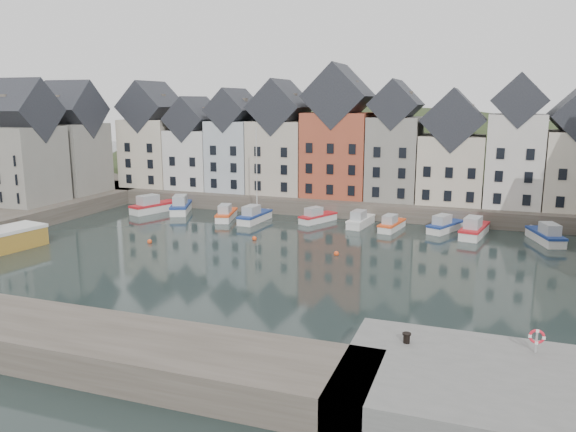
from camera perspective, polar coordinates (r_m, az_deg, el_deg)
The scene contains 19 objects.
ground at distance 52.66m, azimuth -2.81°, elevation -4.78°, with size 260.00×260.00×0.00m, color black.
far_quay at distance 80.28m, azimuth 5.33°, elevation 1.64°, with size 90.00×16.00×2.00m, color #4A4238.
near_quay at distance 30.20m, azimuth 23.37°, elevation -16.75°, with size 18.00×10.00×2.00m, color #60605E.
hillside at distance 109.52m, azimuth 8.54°, elevation -5.94°, with size 153.60×70.40×64.00m.
far_terrace at distance 76.63m, azimuth 7.42°, elevation 7.05°, with size 72.37×8.16×17.78m.
left_terrace at distance 81.95m, azimuth -23.13°, elevation 6.52°, with size 7.65×17.00×15.69m.
mooring_buoys at distance 58.87m, azimuth -4.45°, elevation -2.88°, with size 20.50×5.50×0.50m.
boat_a at distance 78.31m, azimuth -13.53°, elevation 0.96°, with size 4.37×7.29×2.68m.
boat_b at distance 77.43m, azimuth -10.80°, elevation 0.96°, with size 4.62×7.33×2.70m.
boat_c at distance 71.85m, azimuth -6.31°, elevation 0.16°, with size 3.19×6.13×2.25m.
boat_d at distance 70.11m, azimuth -3.46°, elevation 0.02°, with size 2.41×6.39×11.97m.
boat_e at distance 70.02m, azimuth 2.98°, elevation -0.11°, with size 3.91×5.78×2.14m.
boat_f at distance 68.21m, azimuth 7.35°, elevation -0.49°, with size 2.49×5.96×2.22m.
boat_g at distance 66.77m, azimuth 10.47°, elevation -0.88°, with size 2.60×5.67×2.10m.
boat_h at distance 67.39m, azimuth 15.62°, elevation -0.97°, with size 4.03×6.07×2.24m.
boat_i at distance 65.86m, azimuth 18.37°, elevation -1.33°, with size 3.28×6.99×2.58m.
boat_j at distance 65.92m, azimuth 24.74°, elevation -1.84°, with size 3.82×6.67×2.45m.
mooring_bollard at distance 31.71m, azimuth 11.96°, elevation -11.98°, with size 0.48×0.48×0.56m.
life_ring_post at distance 32.39m, azimuth 23.96°, elevation -11.19°, with size 0.80×0.17×1.30m.
Camera 1 is at (19.30, -46.69, 14.88)m, focal length 35.00 mm.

